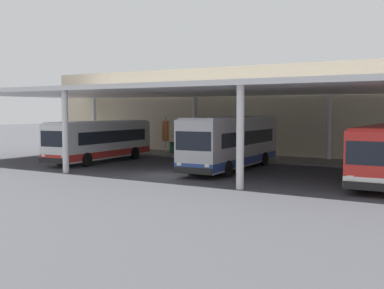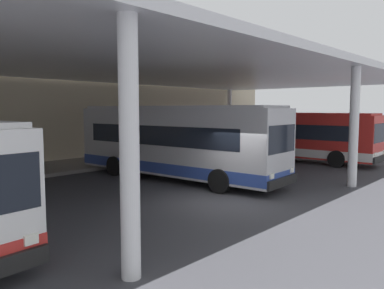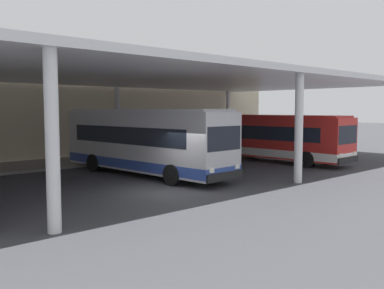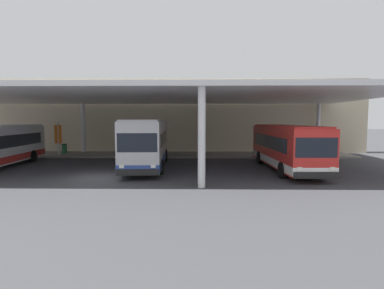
% 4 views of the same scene
% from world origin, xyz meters
% --- Properties ---
extents(ground_plane, '(200.00, 200.00, 0.00)m').
position_xyz_m(ground_plane, '(0.00, 0.00, 0.00)').
color(ground_plane, '#3D3D42').
extents(platform_kerb, '(42.00, 4.50, 0.18)m').
position_xyz_m(platform_kerb, '(0.00, 11.75, 0.09)').
color(platform_kerb, gray).
rests_on(platform_kerb, ground).
extents(station_building_facade, '(48.00, 1.60, 7.92)m').
position_xyz_m(station_building_facade, '(0.00, 15.00, 3.96)').
color(station_building_facade, '#C1B293').
rests_on(station_building_facade, ground).
extents(canopy_shelter, '(40.00, 17.00, 5.55)m').
position_xyz_m(canopy_shelter, '(0.00, 5.50, 5.31)').
color(canopy_shelter, silver).
rests_on(canopy_shelter, ground).
extents(bus_nearest_bay, '(3.32, 10.69, 3.17)m').
position_xyz_m(bus_nearest_bay, '(-8.95, 3.86, 1.66)').
color(bus_nearest_bay, white).
rests_on(bus_nearest_bay, ground).
extents(bus_second_bay, '(3.22, 11.46, 3.57)m').
position_xyz_m(bus_second_bay, '(2.15, 4.53, 1.84)').
color(bus_second_bay, '#B7B7BC').
rests_on(bus_second_bay, ground).
extents(bench_waiting, '(1.80, 0.45, 0.92)m').
position_xyz_m(bench_waiting, '(-11.14, 11.82, 0.66)').
color(bench_waiting, '#383D47').
rests_on(bench_waiting, platform_kerb).
extents(trash_bin, '(0.52, 0.52, 0.98)m').
position_xyz_m(trash_bin, '(-7.41, 11.61, 0.68)').
color(trash_bin, '#236638').
rests_on(trash_bin, platform_kerb).
extents(banner_sign, '(0.70, 0.12, 3.20)m').
position_xyz_m(banner_sign, '(-7.67, 10.94, 1.98)').
color(banner_sign, '#B2B2B7').
rests_on(banner_sign, platform_kerb).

